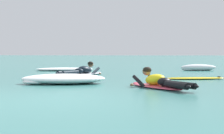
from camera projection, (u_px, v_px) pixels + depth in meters
ground_plane at (104, 71)px, 17.08m from camera, size 120.00×120.00×0.00m
surfer_near at (159, 82)px, 9.41m from camera, size 1.64×2.23×0.54m
surfer_far at (82, 72)px, 14.39m from camera, size 1.48×2.53×0.53m
drifting_surfboard at (195, 78)px, 12.42m from camera, size 1.99×0.89×0.16m
whitewater_mid_right at (198, 68)px, 17.76m from camera, size 1.64×0.69×0.29m
whitewater_back at (64, 79)px, 10.73m from camera, size 2.43×1.56×0.27m
whitewater_far_band at (65, 69)px, 17.65m from camera, size 2.63×1.24×0.15m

